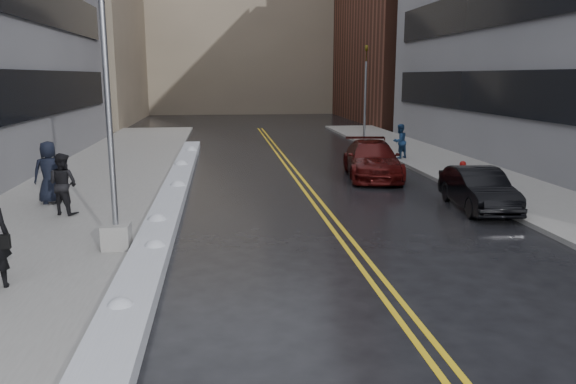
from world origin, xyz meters
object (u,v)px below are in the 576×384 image
object	(u,v)px
traffic_signal	(365,90)
pedestrian_east	(400,141)
car_black	(478,189)
car_maroon	(372,160)
fire_hydrant	(463,169)
lamppost	(111,151)
pedestrian_b	(63,184)
pedestrian_c	(50,172)

from	to	relation	value
traffic_signal	pedestrian_east	distance (m)	8.43
car_black	car_maroon	bearing A→B (deg)	111.55
traffic_signal	pedestrian_east	xyz separation A→B (m)	(-0.25, -8.08, -2.39)
fire_hydrant	pedestrian_east	distance (m)	5.98
car_black	traffic_signal	bearing A→B (deg)	91.70
pedestrian_east	car_maroon	bearing A→B (deg)	29.06
lamppost	car_black	world-z (taller)	lamppost
car_black	lamppost	bearing A→B (deg)	-157.69
car_black	pedestrian_b	bearing A→B (deg)	-176.60
lamppost	pedestrian_c	size ratio (longest dim) A/B	3.71
car_maroon	pedestrian_c	bearing A→B (deg)	-153.04
pedestrian_b	car_black	xyz separation A→B (m)	(12.97, -0.31, -0.41)
lamppost	traffic_signal	distance (m)	24.98
pedestrian_c	traffic_signal	bearing A→B (deg)	-144.32
fire_hydrant	car_maroon	distance (m)	3.71
traffic_signal	car_black	xyz separation A→B (m)	(-1.00, -18.59, -2.73)
lamppost	car_maroon	world-z (taller)	lamppost
pedestrian_east	car_maroon	xyz separation A→B (m)	(-2.61, -4.35, -0.25)
pedestrian_b	car_black	bearing A→B (deg)	-154.76
pedestrian_c	car_black	world-z (taller)	pedestrian_c
lamppost	pedestrian_c	world-z (taller)	lamppost
pedestrian_b	traffic_signal	bearing A→B (deg)	-100.79
lamppost	fire_hydrant	distance (m)	14.81
fire_hydrant	traffic_signal	xyz separation A→B (m)	(-0.50, 14.00, 2.85)
lamppost	pedestrian_c	distance (m)	6.26
car_maroon	lamppost	bearing A→B (deg)	-125.67
fire_hydrant	pedestrian_c	xyz separation A→B (m)	(-15.30, -2.68, 0.63)
fire_hydrant	pedestrian_east	size ratio (longest dim) A/B	0.42
pedestrian_c	car_black	distance (m)	13.94
fire_hydrant	pedestrian_east	xyz separation A→B (m)	(-0.75, 5.92, 0.47)
car_black	pedestrian_east	bearing A→B (deg)	90.68
pedestrian_c	fire_hydrant	bearing A→B (deg)	177.20
traffic_signal	pedestrian_b	xyz separation A→B (m)	(-13.97, -18.28, -2.32)
car_maroon	pedestrian_b	bearing A→B (deg)	-144.87
pedestrian_b	pedestrian_east	bearing A→B (deg)	-116.78
pedestrian_east	pedestrian_b	bearing A→B (deg)	6.58
pedestrian_east	car_black	distance (m)	10.54
pedestrian_c	car_maroon	distance (m)	12.68
lamppost	traffic_signal	size ratio (longest dim) A/B	1.27
lamppost	fire_hydrant	size ratio (longest dim) A/B	10.45
fire_hydrant	pedestrian_c	world-z (taller)	pedestrian_c
pedestrian_b	car_maroon	xyz separation A→B (m)	(11.12, 5.84, -0.31)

